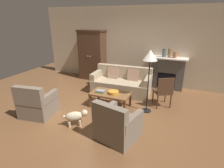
{
  "coord_description": "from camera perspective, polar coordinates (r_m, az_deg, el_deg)",
  "views": [
    {
      "loc": [
        2.1,
        -4.02,
        2.4
      ],
      "look_at": [
        0.17,
        0.54,
        0.55
      ],
      "focal_mm": 28.66,
      "sensor_mm": 36.0,
      "label": 1
    }
  ],
  "objects": [
    {
      "name": "book_stack",
      "position": [
        5.04,
        -3.71,
        -2.33
      ],
      "size": [
        0.26,
        0.19,
        0.06
      ],
      "color": "#427A4C",
      "rests_on": "coffee_table"
    },
    {
      "name": "dog",
      "position": [
        4.3,
        -11.53,
        -10.02
      ],
      "size": [
        0.49,
        0.41,
        0.39
      ],
      "color": "beige",
      "rests_on": "ground"
    },
    {
      "name": "couch",
      "position": [
        6.0,
        3.07,
        0.15
      ],
      "size": [
        1.96,
        0.94,
        0.86
      ],
      "color": "tan",
      "rests_on": "ground"
    },
    {
      "name": "coffee_table",
      "position": [
        5.02,
        -0.52,
        -3.41
      ],
      "size": [
        1.1,
        0.6,
        0.42
      ],
      "color": "brown",
      "rests_on": "ground"
    },
    {
      "name": "fireplace",
      "position": [
        6.6,
        17.25,
        3.45
      ],
      "size": [
        1.26,
        0.48,
        1.12
      ],
      "color": "#4C4947",
      "rests_on": "ground"
    },
    {
      "name": "back_wall",
      "position": [
        6.97,
        5.25,
        12.17
      ],
      "size": [
        7.2,
        0.1,
        2.8
      ],
      "primitive_type": "cube",
      "color": "beige",
      "rests_on": "ground"
    },
    {
      "name": "side_chair_wooden",
      "position": [
        5.14,
        16.18,
        -1.91
      ],
      "size": [
        0.6,
        0.6,
        0.9
      ],
      "color": "#472D1E",
      "rests_on": "ground"
    },
    {
      "name": "fruit_bowl",
      "position": [
        4.93,
        0.47,
        -2.71
      ],
      "size": [
        0.28,
        0.28,
        0.08
      ],
      "primitive_type": "cylinder",
      "color": "orange",
      "rests_on": "coffee_table"
    },
    {
      "name": "mantel_vase_slate",
      "position": [
        6.44,
        16.28,
        9.57
      ],
      "size": [
        0.13,
        0.13,
        0.3
      ],
      "primitive_type": "cylinder",
      "color": "#565B66",
      "rests_on": "fireplace"
    },
    {
      "name": "ground_plane",
      "position": [
        5.13,
        -4.16,
        -7.47
      ],
      "size": [
        9.6,
        9.6,
        0.0
      ],
      "primitive_type": "plane",
      "color": "brown"
    },
    {
      "name": "mantel_vase_terracotta",
      "position": [
        6.42,
        19.45,
        8.76
      ],
      "size": [
        0.13,
        0.13,
        0.2
      ],
      "primitive_type": "cylinder",
      "color": "#A86042",
      "rests_on": "fireplace"
    },
    {
      "name": "armchair_near_right",
      "position": [
        3.78,
        1.6,
        -13.03
      ],
      "size": [
        0.92,
        0.92,
        0.88
      ],
      "color": "#756656",
      "rests_on": "ground"
    },
    {
      "name": "armchair_near_left",
      "position": [
        4.99,
        -22.74,
        -5.94
      ],
      "size": [
        0.88,
        0.88,
        0.88
      ],
      "color": "#756656",
      "rests_on": "ground"
    },
    {
      "name": "mantel_vase_bronze",
      "position": [
        6.42,
        17.89,
        9.42
      ],
      "size": [
        0.11,
        0.11,
        0.31
      ],
      "primitive_type": "cylinder",
      "color": "olive",
      "rests_on": "fireplace"
    },
    {
      "name": "floor_lamp",
      "position": [
        4.52,
        12.05,
        7.82
      ],
      "size": [
        0.36,
        0.36,
        1.67
      ],
      "color": "black",
      "rests_on": "ground"
    },
    {
      "name": "armoire",
      "position": [
        7.29,
        -6.34,
        9.17
      ],
      "size": [
        1.06,
        0.57,
        1.96
      ],
      "color": "#472D1E",
      "rests_on": "ground"
    }
  ]
}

